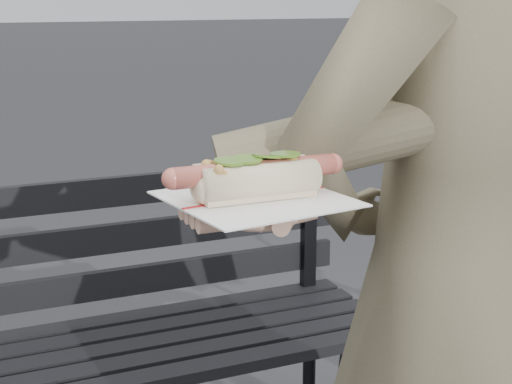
{
  "coord_description": "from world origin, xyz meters",
  "views": [
    {
      "loc": [
        -0.31,
        -0.91,
        1.34
      ],
      "look_at": [
        0.04,
        -0.11,
        1.12
      ],
      "focal_mm": 55.0,
      "sensor_mm": 36.0,
      "label": 1
    }
  ],
  "objects": [
    {
      "name": "park_bench",
      "position": [
        0.06,
        0.97,
        0.52
      ],
      "size": [
        1.5,
        0.44,
        0.88
      ],
      "color": "black",
      "rests_on": "ground"
    },
    {
      "name": "person",
      "position": [
        0.43,
        0.01,
        0.88
      ],
      "size": [
        0.69,
        0.5,
        1.75
      ],
      "primitive_type": "imported",
      "rotation": [
        0.0,
        0.0,
        3.28
      ],
      "color": "brown",
      "rests_on": "ground"
    },
    {
      "name": "held_hotdog",
      "position": [
        0.23,
        -0.03,
        1.16
      ],
      "size": [
        0.62,
        0.32,
        0.2
      ],
      "color": "brown"
    }
  ]
}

